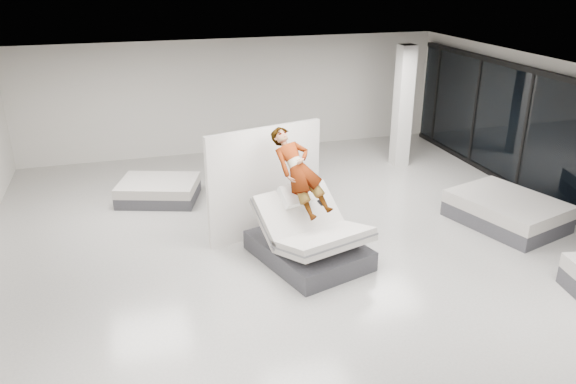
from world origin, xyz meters
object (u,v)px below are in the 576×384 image
at_px(person, 299,187).
at_px(flat_bed_right_far, 507,211).
at_px(hero_bed, 309,240).
at_px(divider_panel, 265,183).
at_px(remote, 320,203).
at_px(column, 403,107).
at_px(flat_bed_left_far, 159,190).

distance_m(person, flat_bed_right_far, 4.68).
height_order(hero_bed, person, person).
distance_m(hero_bed, divider_panel, 1.53).
relative_size(remote, flat_bed_right_far, 0.06).
distance_m(remote, flat_bed_right_far, 4.34).
distance_m(hero_bed, column, 6.08).
bearing_deg(column, flat_bed_left_far, -173.79).
distance_m(hero_bed, remote, 0.73).
relative_size(hero_bed, flat_bed_left_far, 1.20).
relative_size(hero_bed, remote, 17.56).
xyz_separation_m(flat_bed_right_far, column, (-0.42, 4.08, 1.31)).
distance_m(flat_bed_right_far, column, 4.30).
height_order(divider_panel, flat_bed_left_far, divider_panel).
relative_size(remote, column, 0.04).
height_order(flat_bed_right_far, flat_bed_left_far, flat_bed_right_far).
relative_size(flat_bed_right_far, flat_bed_left_far, 1.22).
height_order(remote, flat_bed_left_far, remote).
bearing_deg(person, column, 27.48).
bearing_deg(column, flat_bed_right_far, -84.05).
xyz_separation_m(remote, divider_panel, (-0.71, 1.22, 0.01)).
bearing_deg(flat_bed_right_far, person, 179.88).
height_order(person, flat_bed_right_far, person).
bearing_deg(remote, flat_bed_left_far, 109.13).
xyz_separation_m(person, flat_bed_left_far, (-2.34, 3.36, -1.10)).
height_order(person, remote, person).
distance_m(hero_bed, flat_bed_left_far, 4.41).
height_order(hero_bed, remote, hero_bed).
relative_size(person, column, 0.56).
xyz_separation_m(person, column, (4.14, 4.07, 0.27)).
height_order(flat_bed_left_far, column, column).
bearing_deg(person, divider_panel, 95.82).
xyz_separation_m(flat_bed_left_far, column, (6.48, 0.71, 1.36)).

